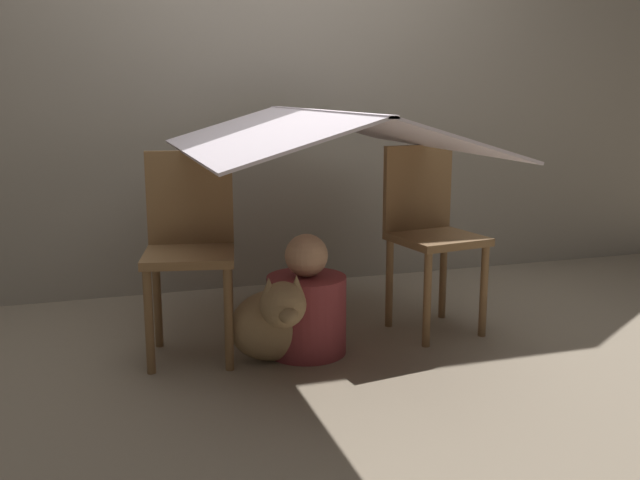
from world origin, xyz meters
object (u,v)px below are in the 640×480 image
at_px(chair_right, 429,228).
at_px(person_front, 307,307).
at_px(chair_left, 190,243).
at_px(dog, 277,320).

xyz_separation_m(chair_right, person_front, (-0.66, -0.15, -0.29)).
height_order(chair_left, dog, chair_left).
bearing_deg(dog, chair_right, 16.47).
bearing_deg(person_front, chair_right, 13.05).
xyz_separation_m(chair_left, chair_right, (1.14, 0.00, 0.00)).
xyz_separation_m(person_front, dog, (-0.16, -0.09, -0.02)).
relative_size(chair_left, chair_right, 1.00).
relative_size(chair_left, person_front, 1.65).
relative_size(person_front, dog, 1.31).
bearing_deg(chair_left, chair_right, 11.02).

